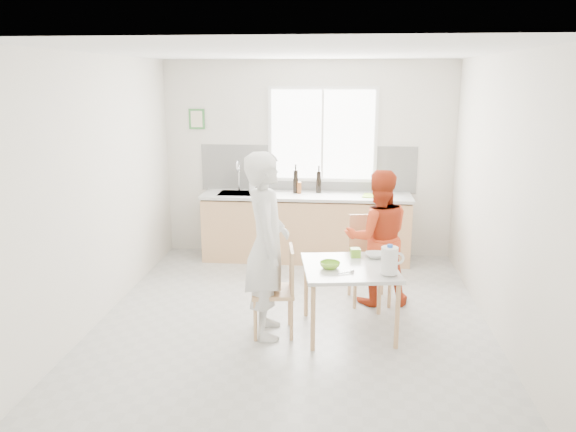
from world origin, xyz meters
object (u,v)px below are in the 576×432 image
Objects in this scene: person_white at (267,246)px; person_red at (378,238)px; milk_jug at (390,260)px; wine_bottle_a at (296,181)px; bowl_white at (375,255)px; bowl_green at (330,265)px; chair_left at (280,287)px; chair_far at (369,254)px; wine_bottle_b at (319,182)px; dining_table at (349,273)px.

person_white is 1.20× the size of person_red.
wine_bottle_a is at bearing 104.60° from milk_jug.
person_red is 7.70× the size of bowl_white.
bowl_white is at bearing 39.31° from bowl_green.
wine_bottle_a is at bearing 172.72° from chair_left.
bowl_white is at bearing 75.45° from person_red.
person_red reaches higher than bowl_white.
chair_far is 4.91× the size of bowl_green.
chair_far is 3.21× the size of wine_bottle_b.
person_white is 0.63m from bowl_green.
chair_left is at bearing 164.44° from milk_jug.
bowl_white is at bearing 104.26° from chair_left.
dining_table is at bearing 90.00° from chair_left.
bowl_green is at bearing 156.25° from milk_jug.
person_red is at bearing 123.26° from chair_left.
milk_jug is (0.55, -0.15, 0.12)m from bowl_green.
person_white is at bearing -144.50° from chair_far.
bowl_white is at bearing -72.15° from wine_bottle_b.
dining_table is 0.85m from person_red.
milk_jug is 0.86× the size of wine_bottle_a.
milk_jug is at bearing 74.44° from chair_left.
bowl_white is (0.45, 0.37, -0.01)m from bowl_green.
chair_left is 2.50m from wine_bottle_a.
bowl_green is 0.58m from milk_jug.
wine_bottle_a is (-1.04, 1.55, 0.33)m from person_red.
milk_jug is at bearing -32.53° from dining_table.
dining_table is 0.67× the size of person_red.
chair_far reaches higher than bowl_white.
person_red reaches higher than bowl_green.
bowl_green is 0.66× the size of wine_bottle_b.
wine_bottle_a reaches higher than chair_left.
wine_bottle_b reaches higher than bowl_green.
person_red is 0.49m from bowl_white.
bowl_green is 2.48m from wine_bottle_b.
chair_far is 3.48× the size of milk_jug.
wine_bottle_b is (-0.22, 2.44, 0.36)m from bowl_green.
chair_left is at bearing -157.39° from bowl_white.
bowl_white is 0.65× the size of wine_bottle_b.
milk_jug is 2.72m from wine_bottle_b.
wine_bottle_b is (-0.72, 1.59, 0.32)m from person_red.
bowl_white is at bearing -94.99° from chair_far.
chair_left is 2.74× the size of wine_bottle_a.
bowl_white is 0.61× the size of wine_bottle_a.
dining_table is at bearing 139.12° from milk_jug.
person_red is (0.09, -0.09, 0.22)m from chair_far.
bowl_white is 0.55m from milk_jug.
bowl_white is (0.26, 0.29, 0.09)m from dining_table.
chair_far reaches higher than bowl_green.
bowl_green is 1.00× the size of bowl_white.
chair_far is 0.53× the size of person_white.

